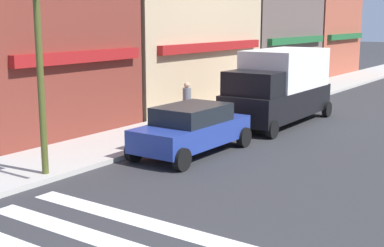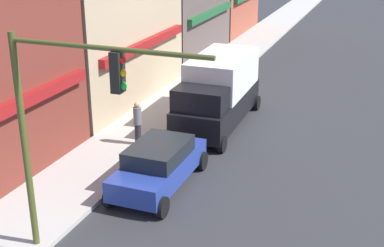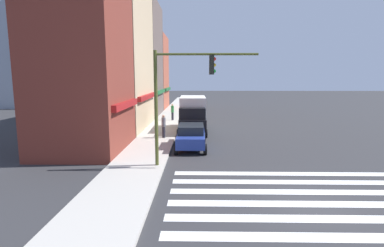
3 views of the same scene
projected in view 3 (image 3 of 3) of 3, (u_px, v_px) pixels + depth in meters
ground_plane at (311, 204)px, 11.23m from camera, size 200.00×200.00×0.00m
sidewalk_left at (112, 201)px, 11.35m from camera, size 120.00×3.00×0.15m
crosswalk_stripes at (311, 204)px, 11.23m from camera, size 7.74×10.80×0.01m
storefront_row at (130, 58)px, 31.74m from camera, size 34.13×5.30×15.92m
traffic_signal at (180, 88)px, 15.14m from camera, size 0.32×5.22×6.06m
sedan_blue at (191, 136)px, 20.11m from camera, size 4.41×2.02×1.59m
box_truck_black at (193, 114)px, 26.21m from camera, size 6.23×2.42×3.04m
pedestrian_grey_coat at (164, 126)px, 22.83m from camera, size 0.32×0.32×1.77m
pedestrian_green_top at (172, 112)px, 32.42m from camera, size 0.32×0.32×1.77m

